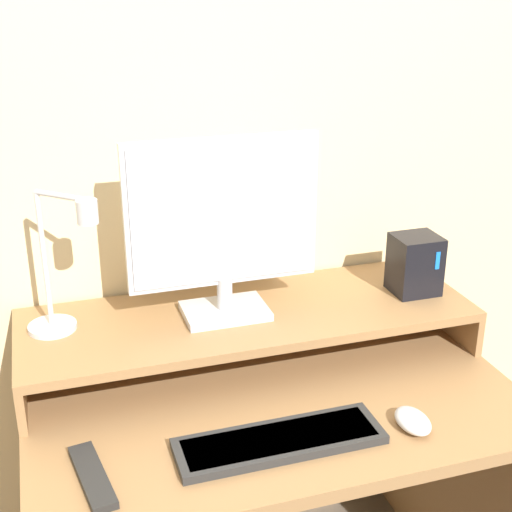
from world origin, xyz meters
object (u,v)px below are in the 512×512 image
object	(u,v)px
desk_lamp	(62,274)
monitor	(223,224)
remote_control	(92,476)
mouse	(413,421)
keyboard	(280,441)
router_dock	(415,264)

from	to	relation	value
desk_lamp	monitor	bearing A→B (deg)	-2.11
remote_control	mouse	bearing A→B (deg)	-3.04
mouse	monitor	bearing A→B (deg)	126.47
keyboard	monitor	bearing A→B (deg)	91.72
router_dock	mouse	distance (m)	0.46
keyboard	remote_control	bearing A→B (deg)	179.07
desk_lamp	mouse	distance (m)	0.81
monitor	keyboard	xyz separation A→B (m)	(0.01, -0.36, -0.33)
monitor	keyboard	size ratio (longest dim) A/B	1.06
monitor	remote_control	world-z (taller)	monitor
desk_lamp	remote_control	xyz separation A→B (m)	(0.01, -0.37, -0.25)
desk_lamp	router_dock	world-z (taller)	desk_lamp
keyboard	remote_control	world-z (taller)	keyboard
keyboard	router_dock	bearing A→B (deg)	35.82
mouse	remote_control	bearing A→B (deg)	176.96
monitor	router_dock	world-z (taller)	monitor
monitor	remote_control	bearing A→B (deg)	-134.59
mouse	keyboard	bearing A→B (deg)	174.22
router_dock	mouse	size ratio (longest dim) A/B	1.50
router_dock	mouse	xyz separation A→B (m)	(-0.20, -0.37, -0.18)
monitor	mouse	distance (m)	0.59
remote_control	keyboard	bearing A→B (deg)	-0.93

